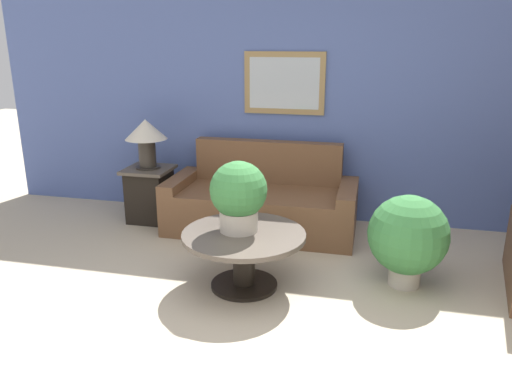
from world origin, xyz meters
name	(u,v)px	position (x,y,z in m)	size (l,w,h in m)	color
ground_plane	(266,372)	(0.00, 0.00, 0.00)	(20.00, 20.00, 0.00)	#BCAD93
wall_back	(323,103)	(-0.01, 2.89, 1.30)	(7.69, 0.09, 2.60)	#5166A8
couch_main	(262,203)	(-0.56, 2.35, 0.29)	(1.98, 0.88, 0.91)	brown
coffee_table	(244,248)	(-0.42, 1.05, 0.35)	(1.01, 1.01, 0.48)	black
side_table	(150,194)	(-1.85, 2.35, 0.31)	(0.50, 0.50, 0.61)	black
table_lamp	(146,135)	(-1.85, 2.35, 0.98)	(0.46, 0.46, 0.54)	#2D2823
potted_plant_on_table	(239,194)	(-0.47, 1.09, 0.79)	(0.46, 0.46, 0.58)	beige
potted_plant_floor	(408,237)	(0.88, 1.39, 0.43)	(0.66, 0.66, 0.78)	beige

